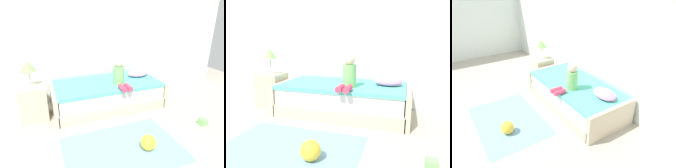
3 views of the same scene
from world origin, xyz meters
The scene contains 9 objects.
ground_plane centered at (0.00, 0.00, 0.00)m, with size 9.20×9.20×0.00m, color #B2A899.
wall_rear centered at (0.00, 2.60, 1.45)m, with size 7.20×0.10×2.90m, color silver.
bed centered at (0.48, 2.00, 0.25)m, with size 2.11×1.00×0.50m.
nightstand centered at (-0.87, 2.00, 0.30)m, with size 0.44×0.44×0.60m, color beige.
table_lamp centered at (-0.87, 2.00, 0.94)m, with size 0.24×0.24×0.45m.
child_figure centered at (0.64, 1.77, 0.70)m, with size 0.20×0.51×0.50m.
pillow centered at (1.19, 2.10, 0.56)m, with size 0.44×0.30×0.13m, color #EA8CC6.
toy_ball centered at (0.56, 0.58, 0.11)m, with size 0.22×0.22×0.22m, color yellow.
area_rug centered at (0.24, 0.70, 0.00)m, with size 1.60×1.10×0.01m, color #7AA8CC.
Camera 3 is at (3.24, -0.07, 2.25)m, focal length 32.10 mm.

